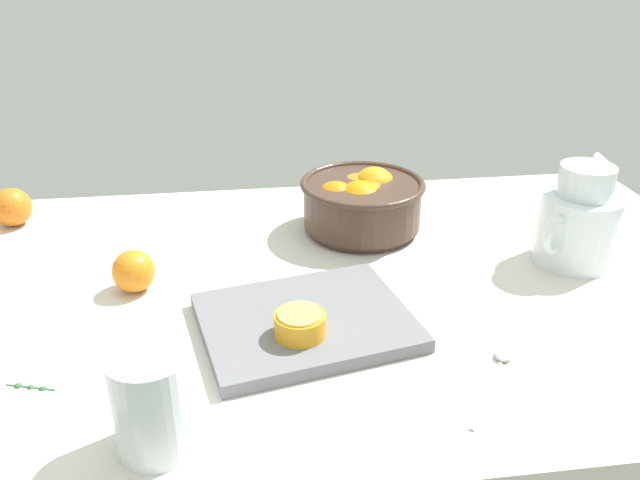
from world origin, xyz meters
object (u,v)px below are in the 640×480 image
at_px(juice_pitcher, 577,227).
at_px(loose_orange_1, 12,207).
at_px(spoon, 496,372).
at_px(cutting_board, 306,322).
at_px(loose_orange_2, 134,271).
at_px(orange_half_0, 300,324).
at_px(fruit_bowl, 361,202).
at_px(juice_glass, 154,408).

distance_m(juice_pitcher, loose_orange_1, 1.00).
xyz_separation_m(loose_orange_1, spoon, (0.72, -0.55, -0.03)).
relative_size(cutting_board, loose_orange_2, 4.34).
bearing_deg(orange_half_0, juice_pitcher, 21.10).
height_order(fruit_bowl, spoon, fruit_bowl).
distance_m(juice_glass, orange_half_0, 0.23).
height_order(loose_orange_1, loose_orange_2, loose_orange_1).
bearing_deg(juice_glass, loose_orange_2, 100.84).
bearing_deg(fruit_bowl, spoon, -78.64).
height_order(juice_glass, cutting_board, juice_glass).
height_order(cutting_board, loose_orange_2, loose_orange_2).
relative_size(juice_glass, loose_orange_2, 1.81).
distance_m(juice_glass, spoon, 0.41).
xyz_separation_m(cutting_board, loose_orange_1, (-0.50, 0.41, 0.03)).
distance_m(juice_pitcher, loose_orange_2, 0.71).
relative_size(loose_orange_1, spoon, 0.49).
relative_size(juice_pitcher, loose_orange_1, 2.45).
height_order(fruit_bowl, juice_pitcher, juice_pitcher).
bearing_deg(cutting_board, spoon, -30.98).
distance_m(loose_orange_1, spoon, 0.91).
height_order(juice_glass, orange_half_0, juice_glass).
height_order(orange_half_0, loose_orange_1, loose_orange_1).
xyz_separation_m(juice_glass, loose_orange_1, (-0.32, 0.61, -0.02)).
xyz_separation_m(loose_orange_2, spoon, (0.47, -0.27, -0.03)).
xyz_separation_m(juice_pitcher, spoon, (-0.24, -0.27, -0.06)).
distance_m(juice_pitcher, juice_glass, 0.73).
distance_m(loose_orange_1, loose_orange_2, 0.37).
bearing_deg(fruit_bowl, juice_pitcher, -26.67).
bearing_deg(loose_orange_2, cutting_board, -29.25).
height_order(orange_half_0, loose_orange_2, loose_orange_2).
bearing_deg(juice_pitcher, spoon, -131.06).
xyz_separation_m(juice_glass, orange_half_0, (0.17, 0.16, -0.01)).
height_order(fruit_bowl, cutting_board, fruit_bowl).
relative_size(juice_pitcher, spoon, 1.19).
bearing_deg(spoon, juice_pitcher, 48.94).
distance_m(juice_pitcher, cutting_board, 0.48).
relative_size(fruit_bowl, orange_half_0, 3.29).
height_order(orange_half_0, spoon, orange_half_0).
height_order(fruit_bowl, loose_orange_1, fruit_bowl).
bearing_deg(loose_orange_2, orange_half_0, -37.82).
relative_size(loose_orange_2, spoon, 0.45).
xyz_separation_m(cutting_board, spoon, (0.22, -0.13, -0.01)).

